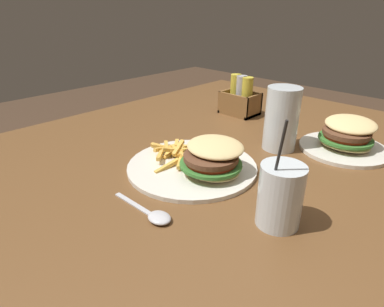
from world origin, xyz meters
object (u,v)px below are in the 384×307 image
beer_glass (281,120)px  spoon (156,216)px  condiment_caddy (240,99)px  meal_plate_near (201,161)px  meal_plate_far (346,138)px  juice_glass (280,197)px

beer_glass → spoon: (0.01, -0.44, -0.08)m
beer_glass → condiment_caddy: (-0.26, 0.17, -0.03)m
meal_plate_near → condiment_caddy: size_ratio=2.36×
meal_plate_near → meal_plate_far: size_ratio=1.39×
meal_plate_far → condiment_caddy: 0.40m
meal_plate_far → spoon: bearing=-102.9°
spoon → meal_plate_far: size_ratio=0.66×
beer_glass → juice_glass: 0.35m
spoon → meal_plate_far: meal_plate_far is taller
meal_plate_near → beer_glass: 0.26m
juice_glass → meal_plate_near: bearing=168.2°
beer_glass → condiment_caddy: bearing=146.4°
juice_glass → meal_plate_far: (-0.04, 0.41, -0.02)m
meal_plate_near → juice_glass: size_ratio=1.56×
meal_plate_near → condiment_caddy: bearing=115.4°
meal_plate_near → condiment_caddy: 0.47m
meal_plate_near → spoon: meal_plate_near is taller
spoon → meal_plate_far: bearing=75.4°
meal_plate_far → juice_glass: bearing=-84.6°
meal_plate_near → meal_plate_far: 0.41m
meal_plate_near → meal_plate_far: (0.20, 0.36, 0.01)m
meal_plate_near → meal_plate_far: meal_plate_far is taller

